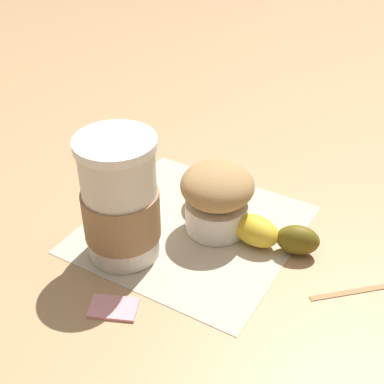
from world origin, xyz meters
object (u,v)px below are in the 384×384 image
object	(u,v)px
coffee_cup	(121,203)
banana	(241,220)
sugar_packet	(113,307)
muffin	(217,196)

from	to	relation	value
coffee_cup	banana	size ratio (longest dim) A/B	0.79
banana	sugar_packet	size ratio (longest dim) A/B	3.81
coffee_cup	muffin	world-z (taller)	coffee_cup
muffin	banana	bearing A→B (deg)	-87.85
muffin	sugar_packet	size ratio (longest dim) A/B	1.77
muffin	banana	size ratio (longest dim) A/B	0.46
muffin	sugar_packet	world-z (taller)	muffin
coffee_cup	muffin	distance (m)	0.12
banana	coffee_cup	bearing A→B (deg)	123.97
sugar_packet	banana	bearing A→B (deg)	-28.67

